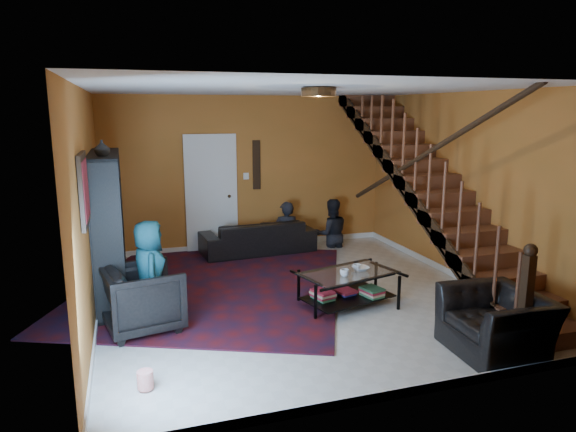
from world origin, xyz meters
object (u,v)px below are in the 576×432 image
at_px(armchair_right, 496,323).
at_px(coffee_table, 348,286).
at_px(sofa, 258,237).
at_px(armchair_left, 143,298).
at_px(bookshelf, 110,231).

xyz_separation_m(armchair_right, coffee_table, (-0.95, 1.70, -0.06)).
relative_size(sofa, armchair_left, 2.38).
xyz_separation_m(sofa, armchair_left, (-2.10, -2.81, 0.09)).
height_order(sofa, coffee_table, sofa).
height_order(bookshelf, armchair_right, bookshelf).
bearing_deg(armchair_right, bookshelf, -123.62).
bearing_deg(coffee_table, armchair_left, 179.20).
xyz_separation_m(bookshelf, armchair_right, (3.89, -2.85, -0.63)).
bearing_deg(bookshelf, sofa, 34.72).
height_order(armchair_right, coffee_table, armchair_right).
relative_size(armchair_right, coffee_table, 0.75).
xyz_separation_m(armchair_left, armchair_right, (3.54, -1.74, -0.05)).
bearing_deg(armchair_right, sofa, -159.86).
bearing_deg(sofa, coffee_table, 95.67).
distance_m(sofa, armchair_left, 3.51).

